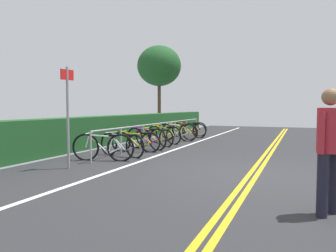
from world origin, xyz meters
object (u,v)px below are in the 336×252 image
object	(u,v)px
bicycle_5	(164,135)
bicycle_8	(189,130)
pedestrian	(329,143)
bicycle_1	(122,145)
bicycle_9	(190,129)
tree_mid	(159,66)
bicycle_2	(136,142)
bicycle_7	(179,131)
bicycle_6	(176,132)
bicycle_4	(154,137)
sign_post_near	(68,108)
bicycle_0	(103,147)
bicycle_3	(146,138)
bike_rack	(161,128)

from	to	relation	value
bicycle_5	bicycle_8	xyz separation A→B (m)	(2.74, -0.12, -0.01)
bicycle_5	pedestrian	xyz separation A→B (m)	(-7.07, -5.35, 0.63)
bicycle_1	bicycle_9	bearing A→B (deg)	2.02
bicycle_5	bicycle_9	distance (m)	3.58
bicycle_8	tree_mid	world-z (taller)	tree_mid
bicycle_5	bicycle_2	bearing A→B (deg)	-177.93
bicycle_7	bicycle_9	bearing A→B (deg)	2.66
bicycle_6	bicycle_9	size ratio (longest dim) A/B	0.95
bicycle_4	pedestrian	xyz separation A→B (m)	(-6.16, -5.35, 0.65)
bicycle_5	pedestrian	bearing A→B (deg)	-142.86
sign_post_near	bicycle_4	bearing A→B (deg)	-0.43
bicycle_4	bicycle_9	world-z (taller)	bicycle_9
bicycle_0	pedestrian	bearing A→B (deg)	-116.79
bicycle_9	bicycle_3	bearing A→B (deg)	-177.93
bike_rack	bicycle_4	world-z (taller)	bike_rack
bicycle_2	bicycle_9	world-z (taller)	bicycle_9
bicycle_5	bicycle_8	distance (m)	2.74
bicycle_3	sign_post_near	world-z (taller)	sign_post_near
bicycle_2	bicycle_8	world-z (taller)	bicycle_8
bicycle_1	pedestrian	bearing A→B (deg)	-124.07
bicycle_4	tree_mid	bearing A→B (deg)	22.62
sign_post_near	bicycle_2	bearing A→B (deg)	-2.39
bicycle_3	bicycle_8	distance (m)	4.55
bicycle_1	bicycle_2	size ratio (longest dim) A/B	1.04
bicycle_6	bicycle_1	bearing A→B (deg)	179.73
bike_rack	pedestrian	bearing A→B (deg)	-141.50
bicycle_7	bicycle_8	bearing A→B (deg)	-7.51
bicycle_7	bicycle_8	distance (m)	0.96
bicycle_2	bicycle_3	xyz separation A→B (m)	(0.74, -0.01, 0.04)
bicycle_4	sign_post_near	bearing A→B (deg)	179.57
bicycle_9	bicycle_7	bearing A→B (deg)	-177.34
bike_rack	bicycle_9	size ratio (longest dim) A/B	5.20
bike_rack	bicycle_5	xyz separation A→B (m)	(0.40, 0.05, -0.28)
bicycle_6	pedestrian	world-z (taller)	pedestrian
bicycle_0	bicycle_2	xyz separation A→B (m)	(1.85, -0.00, -0.04)
bicycle_8	tree_mid	xyz separation A→B (m)	(5.92, 4.10, 3.83)
bike_rack	bicycle_4	size ratio (longest dim) A/B	5.24
sign_post_near	bicycle_0	bearing A→B (deg)	-5.69
bicycle_1	pedestrian	size ratio (longest dim) A/B	1.02
bicycle_3	bicycle_4	xyz separation A→B (m)	(0.91, 0.10, -0.04)
bicycle_1	tree_mid	world-z (taller)	tree_mid
bicycle_8	bicycle_4	bearing A→B (deg)	178.15
bicycle_8	bicycle_3	bearing A→B (deg)	179.83
bike_rack	bicycle_5	bearing A→B (deg)	6.80
bicycle_1	bicycle_4	bearing A→B (deg)	3.48
bicycle_8	pedestrian	world-z (taller)	pedestrian
bicycle_2	bicycle_6	xyz separation A→B (m)	(3.47, -0.09, 0.05)
bicycle_2	bicycle_7	bearing A→B (deg)	1.35
bicycle_3	bicycle_5	distance (m)	1.82
bicycle_5	bicycle_4	bearing A→B (deg)	179.84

